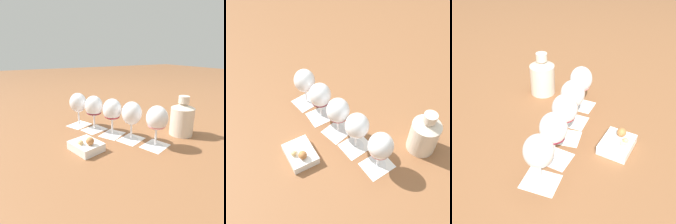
# 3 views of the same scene
# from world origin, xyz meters

# --- Properties ---
(ground_plane) EXTENTS (8.00, 8.00, 0.00)m
(ground_plane) POSITION_xyz_m (0.00, 0.00, 0.00)
(ground_plane) COLOR brown
(tasting_card_0) EXTENTS (0.13, 0.14, 0.00)m
(tasting_card_0) POSITION_xyz_m (-0.20, -0.11, 0.00)
(tasting_card_0) COLOR white
(tasting_card_0) RESTS_ON ground_plane
(tasting_card_1) EXTENTS (0.13, 0.14, 0.00)m
(tasting_card_1) POSITION_xyz_m (-0.09, -0.05, 0.00)
(tasting_card_1) COLOR white
(tasting_card_1) RESTS_ON ground_plane
(tasting_card_2) EXTENTS (0.14, 0.15, 0.00)m
(tasting_card_2) POSITION_xyz_m (0.00, 0.00, 0.00)
(tasting_card_2) COLOR white
(tasting_card_2) RESTS_ON ground_plane
(tasting_card_3) EXTENTS (0.13, 0.14, 0.00)m
(tasting_card_3) POSITION_xyz_m (0.10, 0.05, 0.00)
(tasting_card_3) COLOR white
(tasting_card_3) RESTS_ON ground_plane
(tasting_card_4) EXTENTS (0.14, 0.15, 0.00)m
(tasting_card_4) POSITION_xyz_m (0.21, 0.10, 0.00)
(tasting_card_4) COLOR white
(tasting_card_4) RESTS_ON ground_plane
(wine_glass_0) EXTENTS (0.09, 0.09, 0.18)m
(wine_glass_0) POSITION_xyz_m (-0.20, -0.11, 0.12)
(wine_glass_0) COLOR white
(wine_glass_0) RESTS_ON tasting_card_0
(wine_glass_1) EXTENTS (0.09, 0.09, 0.18)m
(wine_glass_1) POSITION_xyz_m (-0.09, -0.05, 0.12)
(wine_glass_1) COLOR white
(wine_glass_1) RESTS_ON tasting_card_1
(wine_glass_2) EXTENTS (0.09, 0.09, 0.18)m
(wine_glass_2) POSITION_xyz_m (0.00, 0.00, 0.12)
(wine_glass_2) COLOR white
(wine_glass_2) RESTS_ON tasting_card_2
(wine_glass_3) EXTENTS (0.09, 0.09, 0.18)m
(wine_glass_3) POSITION_xyz_m (0.10, 0.05, 0.12)
(wine_glass_3) COLOR white
(wine_glass_3) RESTS_ON tasting_card_3
(wine_glass_4) EXTENTS (0.09, 0.09, 0.18)m
(wine_glass_4) POSITION_xyz_m (0.21, 0.10, 0.12)
(wine_glass_4) COLOR white
(wine_glass_4) RESTS_ON tasting_card_4
(ceramic_vase) EXTENTS (0.11, 0.11, 0.20)m
(ceramic_vase) POSITION_xyz_m (-0.16, -0.31, 0.09)
(ceramic_vase) COLOR beige
(ceramic_vase) RESTS_ON ground_plane
(snack_dish) EXTENTS (0.16, 0.14, 0.07)m
(snack_dish) POSITION_xyz_m (-0.09, 0.17, 0.02)
(snack_dish) COLOR white
(snack_dish) RESTS_ON ground_plane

